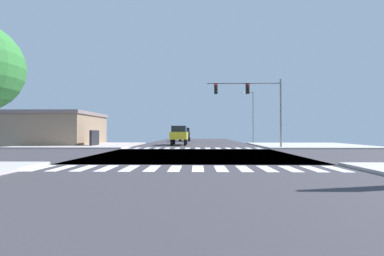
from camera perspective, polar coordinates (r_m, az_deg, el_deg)
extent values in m
cube|color=#39353B|center=(18.96, 0.48, -5.78)|extent=(14.00, 90.00, 0.05)
cube|color=#39353B|center=(18.96, 0.48, -5.78)|extent=(90.00, 12.00, 0.05)
cube|color=#B2ADA3|center=(33.46, 23.65, -3.42)|extent=(12.00, 12.00, 0.14)
cube|color=#B6A6A3|center=(33.64, -22.03, -3.42)|extent=(12.00, 12.00, 0.14)
cube|color=white|center=(13.62, -29.93, -7.47)|extent=(0.50, 2.00, 0.01)
cube|color=white|center=(13.14, -26.16, -7.74)|extent=(0.50, 2.00, 0.01)
cube|color=white|center=(12.71, -22.12, -8.00)|extent=(0.50, 2.00, 0.01)
cube|color=white|center=(12.36, -17.81, -8.23)|extent=(0.50, 2.00, 0.01)
cube|color=white|center=(12.07, -13.27, -8.43)|extent=(0.50, 2.00, 0.01)
cube|color=white|center=(11.87, -8.53, -8.57)|extent=(0.50, 2.00, 0.01)
cube|color=white|center=(11.74, -3.66, -8.66)|extent=(0.50, 2.00, 0.01)
cube|color=white|center=(11.70, 1.28, -8.69)|extent=(0.50, 2.00, 0.01)
cube|color=white|center=(11.74, 6.22, -8.66)|extent=(0.50, 2.00, 0.01)
cube|color=white|center=(11.87, 11.09, -8.56)|extent=(0.50, 2.00, 0.01)
cube|color=white|center=(12.08, 15.82, -8.41)|extent=(0.50, 2.00, 0.01)
cube|color=white|center=(12.37, 20.35, -8.21)|extent=(0.50, 2.00, 0.01)
cube|color=white|center=(12.73, 24.65, -7.97)|extent=(0.50, 2.00, 0.01)
cube|color=white|center=(13.16, 28.68, -7.71)|extent=(0.50, 2.00, 0.01)
cube|color=white|center=(27.15, -13.76, -4.22)|extent=(0.50, 2.00, 0.01)
cube|color=white|center=(26.91, -11.70, -4.25)|extent=(0.50, 2.00, 0.01)
cube|color=white|center=(26.71, -9.60, -4.29)|extent=(0.50, 2.00, 0.01)
cube|color=white|center=(26.54, -7.47, -4.31)|extent=(0.50, 2.00, 0.01)
cube|color=white|center=(26.41, -5.32, -4.33)|extent=(0.50, 2.00, 0.01)
cube|color=white|center=(26.31, -3.15, -4.35)|extent=(0.50, 2.00, 0.01)
cube|color=white|center=(26.26, -0.97, -4.36)|extent=(0.50, 2.00, 0.01)
cube|color=white|center=(26.24, 1.22, -4.36)|extent=(0.50, 2.00, 0.01)
cube|color=white|center=(26.26, 3.41, -4.35)|extent=(0.50, 2.00, 0.01)
cube|color=white|center=(26.32, 5.59, -4.34)|extent=(0.50, 2.00, 0.01)
cube|color=white|center=(26.41, 7.76, -4.33)|extent=(0.50, 2.00, 0.01)
cube|color=white|center=(26.55, 9.91, -4.31)|extent=(0.50, 2.00, 0.01)
cube|color=white|center=(26.71, 12.04, -4.28)|extent=(0.50, 2.00, 0.01)
cube|color=white|center=(26.92, 14.13, -4.24)|extent=(0.50, 2.00, 0.01)
cylinder|color=gray|center=(27.67, 18.58, 2.96)|extent=(0.20, 0.20, 6.85)
cylinder|color=gray|center=(27.18, 11.08, 9.43)|extent=(7.31, 0.14, 0.14)
cube|color=black|center=(27.16, 11.85, 8.27)|extent=(0.32, 0.40, 1.00)
sphere|color=red|center=(26.97, 11.95, 9.00)|extent=(0.22, 0.22, 0.22)
sphere|color=black|center=(26.92, 11.95, 8.35)|extent=(0.22, 0.22, 0.22)
sphere|color=black|center=(26.87, 11.95, 7.70)|extent=(0.22, 0.22, 0.22)
cube|color=black|center=(26.76, 5.15, 8.39)|extent=(0.32, 0.40, 1.00)
sphere|color=red|center=(26.57, 5.19, 9.13)|extent=(0.22, 0.22, 0.22)
sphere|color=black|center=(26.52, 5.19, 8.47)|extent=(0.22, 0.22, 0.22)
sphere|color=black|center=(26.47, 5.19, 7.81)|extent=(0.22, 0.22, 0.22)
cylinder|color=gray|center=(38.31, 13.03, 2.22)|extent=(0.16, 0.16, 7.31)
cylinder|color=gray|center=(38.53, 11.98, 7.52)|extent=(1.40, 0.10, 0.10)
ellipsoid|color=silver|center=(38.40, 10.95, 7.47)|extent=(0.60, 0.32, 0.20)
cube|color=#887059|center=(38.41, -30.37, -0.44)|extent=(14.39, 9.29, 3.63)
cube|color=slate|center=(38.47, -30.35, 2.56)|extent=(14.69, 9.59, 0.40)
cube|color=black|center=(31.25, -20.23, -2.10)|extent=(0.24, 2.20, 1.80)
cylinder|color=black|center=(45.04, -0.67, -2.44)|extent=(0.26, 0.74, 0.74)
cylinder|color=black|center=(45.12, -2.66, -2.44)|extent=(0.26, 0.74, 0.74)
cylinder|color=black|center=(48.17, -0.55, -2.34)|extent=(0.26, 0.74, 0.74)
cylinder|color=black|center=(48.24, -2.41, -2.34)|extent=(0.26, 0.74, 0.74)
cube|color=#565757|center=(46.62, -1.57, -1.39)|extent=(1.96, 4.60, 0.88)
cube|color=black|center=(46.62, -1.57, -0.41)|extent=(1.69, 3.22, 0.72)
cylinder|color=black|center=(31.04, -1.50, -3.14)|extent=(0.26, 0.74, 0.74)
cylinder|color=black|center=(31.15, -4.38, -3.13)|extent=(0.26, 0.74, 0.74)
cylinder|color=black|center=(34.16, -1.25, -2.94)|extent=(0.26, 0.74, 0.74)
cylinder|color=black|center=(34.27, -3.88, -2.93)|extent=(0.26, 0.74, 0.74)
cube|color=yellow|center=(32.63, -2.75, -1.61)|extent=(1.96, 4.60, 0.88)
cube|color=black|center=(32.63, -2.74, -0.21)|extent=(1.69, 3.22, 0.72)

